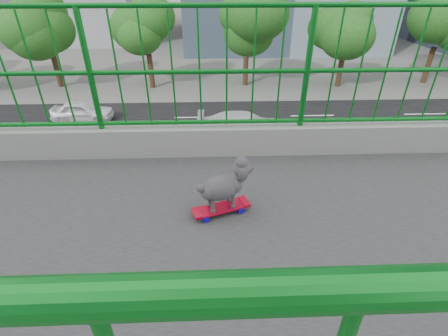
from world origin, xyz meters
name	(u,v)px	position (x,y,z in m)	size (l,w,h in m)	color
road	(193,162)	(-13.00, 0.00, 0.01)	(18.00, 90.00, 0.02)	black
railing	(43,231)	(0.00, 0.00, 7.21)	(3.00, 24.00, 1.42)	gray
street_trees	(210,27)	(-26.03, 1.06, 4.72)	(5.30, 60.40, 7.26)	black
skateboard	(221,208)	(-0.40, 1.16, 7.05)	(0.28, 0.48, 0.06)	red
poodle	(224,185)	(-0.41, 1.19, 7.26)	(0.27, 0.43, 0.38)	#2F2C32
car_1	(416,190)	(-9.20, 9.69, 0.67)	(1.43, 4.09, 1.35)	red
car_2	(392,151)	(-12.40, 10.19, 0.77)	(2.57, 5.57, 1.55)	red
car_3	(245,127)	(-15.60, 2.99, 0.80)	(2.25, 5.53, 1.60)	silver
car_4	(82,111)	(-18.80, -7.51, 0.67)	(1.57, 3.90, 1.33)	silver
car_6	(436,190)	(-9.20, 10.56, 0.67)	(2.21, 4.79, 1.33)	#A1A1A6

